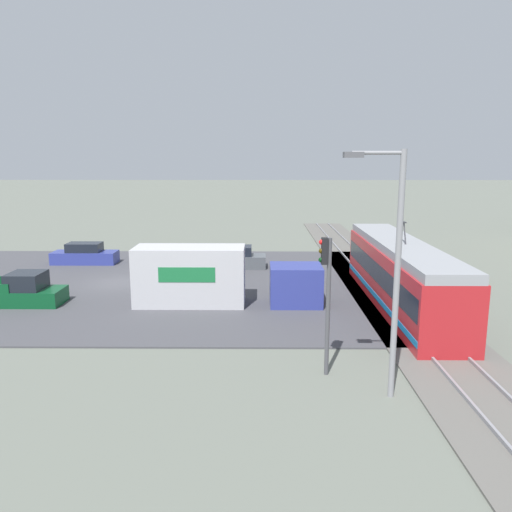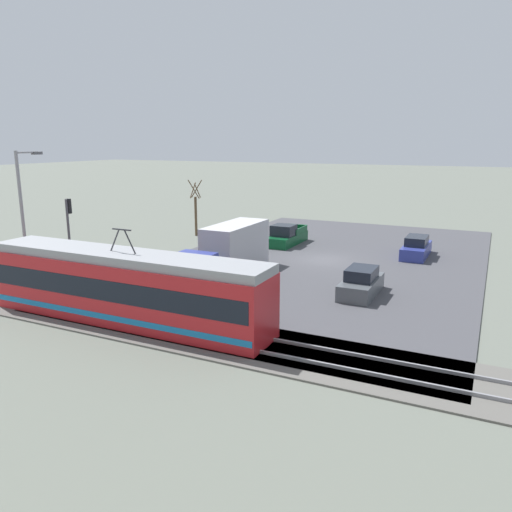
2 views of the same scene
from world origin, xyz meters
name	(u,v)px [view 2 (image 2 of 2)]	position (x,y,z in m)	size (l,w,h in m)	color
ground_plane	(324,261)	(0.00, 0.00, 0.00)	(320.00, 320.00, 0.00)	#60665B
road_surface	(324,260)	(0.00, 0.00, 0.04)	(22.15, 36.16, 0.08)	#424247
rail_bed	(210,337)	(0.00, 16.65, 0.05)	(59.85, 4.40, 0.22)	#5B5954
light_rail_tram	(125,288)	(4.75, 16.65, 1.76)	(15.28, 2.68, 4.59)	#B21E23
box_truck	(226,252)	(4.67, 6.70, 1.54)	(2.35, 10.09, 3.16)	navy
pickup_truck	(286,236)	(4.80, -4.19, 0.74)	(1.98, 5.26, 1.76)	#0C4723
sedan_car_0	(416,248)	(-6.00, -4.18, 0.73)	(1.73, 4.79, 1.57)	navy
sedan_car_1	(361,283)	(-4.62, 7.37, 0.73)	(1.78, 4.26, 1.58)	#4C5156
traffic_light_pole	(69,227)	(13.54, 11.52, 3.34)	(0.28, 0.47, 5.14)	#47474C
street_tree	(196,211)	(14.12, -4.50, 2.40)	(1.24, 1.03, 5.26)	brown
street_lamp_near_crossing	(24,207)	(15.28, 13.34, 4.72)	(0.36, 1.95, 8.18)	gray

